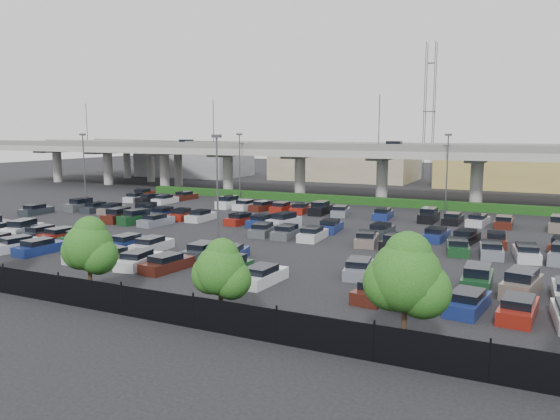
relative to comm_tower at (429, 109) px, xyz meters
name	(u,v)px	position (x,y,z in m)	size (l,w,h in m)	color
ground	(258,230)	(-4.00, -74.00, -15.61)	(280.00, 280.00, 0.00)	black
overpass	(351,154)	(-4.18, -42.00, -8.64)	(150.00, 13.00, 15.80)	gray
on_ramp	(140,149)	(-56.10, -30.95, -8.76)	(50.93, 30.13, 8.80)	gray
hedge	(336,199)	(-4.00, -49.00, -15.06)	(66.00, 1.60, 1.10)	#113710
fence	(47,287)	(-4.05, -102.00, -14.71)	(70.00, 0.10, 2.00)	black
tree_row	(72,243)	(-3.30, -100.53, -12.09)	(65.07, 3.66, 5.94)	#332316
parked_cars	(234,229)	(-4.81, -77.62, -15.02)	(62.84, 41.62, 1.67)	silver
light_poles	(234,170)	(-8.12, -72.00, -9.37)	(66.90, 48.38, 10.30)	#4A4A4F
distant_buildings	(458,166)	(8.38, -12.19, -11.87)	(138.00, 24.00, 9.00)	gray
comm_tower	(429,109)	(0.00, 0.00, 0.00)	(2.40, 2.40, 30.00)	#4A4A4F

